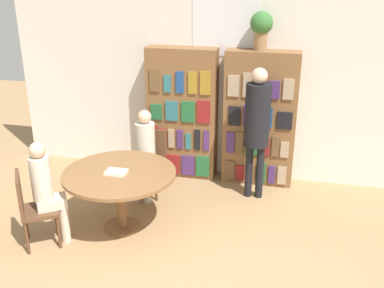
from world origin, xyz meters
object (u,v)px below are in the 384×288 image
(bookshelf_left, at_px, (182,114))
(flower_vase, at_px, (261,27))
(chair_near_camera, at_px, (32,206))
(seated_reader_left, at_px, (145,150))
(reading_table, at_px, (120,180))
(chair_left_side, at_px, (150,159))
(bookshelf_right, at_px, (260,119))
(seated_reader_right, at_px, (47,188))
(librarian_standing, at_px, (257,120))

(bookshelf_left, bearing_deg, flower_vase, 0.27)
(bookshelf_left, relative_size, chair_near_camera, 2.16)
(flower_vase, xyz_separation_m, seated_reader_left, (-1.38, -0.86, -1.53))
(reading_table, bearing_deg, chair_near_camera, -146.15)
(reading_table, distance_m, chair_left_side, 1.01)
(bookshelf_right, height_order, flower_vase, flower_vase)
(bookshelf_left, height_order, chair_left_side, bookshelf_left)
(chair_near_camera, distance_m, seated_reader_left, 1.64)
(reading_table, xyz_separation_m, seated_reader_right, (-0.67, -0.45, 0.05))
(bookshelf_left, xyz_separation_m, flower_vase, (1.08, 0.01, 1.27))
(reading_table, xyz_separation_m, librarian_standing, (1.47, 1.17, 0.48))
(bookshelf_left, distance_m, seated_reader_right, 2.37)
(chair_left_side, height_order, seated_reader_left, seated_reader_left)
(flower_vase, distance_m, seated_reader_right, 3.36)
(chair_left_side, bearing_deg, seated_reader_left, 90.00)
(bookshelf_right, height_order, librarian_standing, bookshelf_right)
(chair_left_side, bearing_deg, reading_table, 90.00)
(flower_vase, bearing_deg, seated_reader_left, -148.06)
(flower_vase, relative_size, seated_reader_left, 0.41)
(seated_reader_left, relative_size, librarian_standing, 0.69)
(librarian_standing, bearing_deg, seated_reader_left, -166.10)
(reading_table, bearing_deg, chair_left_side, 87.85)
(seated_reader_right, bearing_deg, bookshelf_left, 120.79)
(bookshelf_left, distance_m, chair_near_camera, 2.56)
(bookshelf_right, xyz_separation_m, reading_table, (-1.46, -1.68, -0.32))
(bookshelf_right, bearing_deg, bookshelf_left, -179.99)
(bookshelf_left, xyz_separation_m, seated_reader_right, (-1.01, -2.13, -0.27))
(bookshelf_left, xyz_separation_m, chair_left_side, (-0.30, -0.68, -0.46))
(bookshelf_left, relative_size, librarian_standing, 1.07)
(flower_vase, distance_m, librarian_standing, 1.23)
(seated_reader_right, xyz_separation_m, librarian_standing, (2.14, 1.63, 0.43))
(bookshelf_left, xyz_separation_m, seated_reader_left, (-0.30, -0.86, -0.26))
(chair_left_side, relative_size, librarian_standing, 0.49)
(seated_reader_left, bearing_deg, chair_left_side, -90.00)
(flower_vase, height_order, librarian_standing, flower_vase)
(bookshelf_left, height_order, seated_reader_right, bookshelf_left)
(flower_vase, height_order, seated_reader_right, flower_vase)
(reading_table, bearing_deg, librarian_standing, 38.66)
(seated_reader_left, relative_size, seated_reader_right, 1.00)
(seated_reader_right, height_order, librarian_standing, librarian_standing)
(flower_vase, xyz_separation_m, reading_table, (-1.41, -1.68, -1.60))
(flower_vase, bearing_deg, bookshelf_left, -179.73)
(reading_table, height_order, seated_reader_left, seated_reader_left)
(flower_vase, xyz_separation_m, librarian_standing, (0.05, -0.51, -1.12))
(flower_vase, height_order, reading_table, flower_vase)
(reading_table, distance_m, seated_reader_left, 0.82)
(flower_vase, distance_m, chair_near_camera, 3.61)
(reading_table, distance_m, seated_reader_right, 0.81)
(bookshelf_right, xyz_separation_m, seated_reader_right, (-2.14, -2.13, -0.28))
(flower_vase, distance_m, chair_left_side, 2.32)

